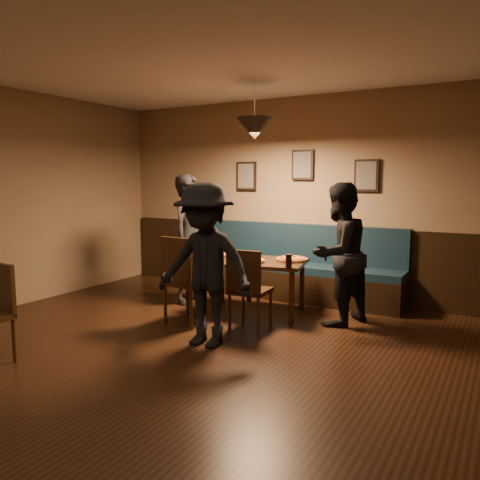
{
  "coord_description": "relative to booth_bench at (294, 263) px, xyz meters",
  "views": [
    {
      "loc": [
        2.6,
        -2.84,
        1.64
      ],
      "look_at": [
        -0.13,
        1.94,
        0.95
      ],
      "focal_mm": 35.84,
      "sensor_mm": 36.0,
      "label": 1
    }
  ],
  "objects": [
    {
      "name": "pizza_c",
      "position": [
        0.29,
        -0.74,
        0.18
      ],
      "size": [
        0.5,
        0.5,
        0.04
      ],
      "primitive_type": "cylinder",
      "rotation": [
        0.0,
        0.0,
        -0.37
      ],
      "color": "orange",
      "rests_on": "dining_table"
    },
    {
      "name": "pendant_lamp",
      "position": [
        -0.13,
        -0.91,
        1.75
      ],
      "size": [
        0.44,
        0.44,
        0.25
      ],
      "primitive_type": "cone",
      "rotation": [
        3.14,
        0.0,
        0.0
      ],
      "color": "black",
      "rests_on": "ceiling"
    },
    {
      "name": "diner_front",
      "position": [
        0.0,
        -2.19,
        0.31
      ],
      "size": [
        1.07,
        0.64,
        1.62
      ],
      "primitive_type": "imported",
      "rotation": [
        0.0,
        0.0,
        0.04
      ],
      "color": "black",
      "rests_on": "floor"
    },
    {
      "name": "picture_right",
      "position": [
        0.9,
        0.27,
        1.2
      ],
      "size": [
        0.32,
        0.04,
        0.42
      ],
      "primitive_type": "cube",
      "color": "black",
      "rests_on": "wall_back"
    },
    {
      "name": "wainscot",
      "position": [
        0.0,
        0.27,
        0.0
      ],
      "size": [
        5.88,
        0.06,
        1.0
      ],
      "primitive_type": "cube",
      "color": "black",
      "rests_on": "ground"
    },
    {
      "name": "soda_glass",
      "position": [
        0.45,
        -1.18,
        0.24
      ],
      "size": [
        0.1,
        0.1,
        0.16
      ],
      "primitive_type": "cylinder",
      "rotation": [
        0.0,
        0.0,
        0.4
      ],
      "color": "black",
      "rests_on": "dining_table"
    },
    {
      "name": "chair_near_right",
      "position": [
        0.14,
        -1.5,
        -0.05
      ],
      "size": [
        0.42,
        0.42,
        0.9
      ],
      "primitive_type": null,
      "rotation": [
        0.0,
        0.0,
        0.06
      ],
      "color": "black",
      "rests_on": "floor"
    },
    {
      "name": "chair_near_left",
      "position": [
        -0.58,
        -1.66,
        0.01
      ],
      "size": [
        0.48,
        0.48,
        1.01
      ],
      "primitive_type": null,
      "rotation": [
        0.0,
        0.0,
        -0.08
      ],
      "color": "black",
      "rests_on": "floor"
    },
    {
      "name": "tabasco_bottle",
      "position": [
        0.36,
        -0.93,
        0.22
      ],
      "size": [
        0.03,
        0.03,
        0.11
      ],
      "primitive_type": "cylinder",
      "rotation": [
        0.0,
        0.0,
        0.33
      ],
      "color": "#941604",
      "rests_on": "dining_table"
    },
    {
      "name": "floor",
      "position": [
        0.0,
        -3.2,
        -0.5
      ],
      "size": [
        7.0,
        7.0,
        0.0
      ],
      "primitive_type": "plane",
      "color": "black",
      "rests_on": "ground"
    },
    {
      "name": "napkin_b",
      "position": [
        -0.67,
        -1.22,
        0.17
      ],
      "size": [
        0.19,
        0.19,
        0.01
      ],
      "primitive_type": "cube",
      "rotation": [
        0.0,
        0.0,
        0.2
      ],
      "color": "#1B682D",
      "rests_on": "dining_table"
    },
    {
      "name": "diner_left",
      "position": [
        -1.12,
        -0.88,
        0.36
      ],
      "size": [
        0.42,
        0.63,
        1.72
      ],
      "primitive_type": "imported",
      "rotation": [
        0.0,
        0.0,
        1.56
      ],
      "color": "black",
      "rests_on": "floor"
    },
    {
      "name": "dining_table",
      "position": [
        -0.13,
        -0.91,
        -0.17
      ],
      "size": [
        1.37,
        1.03,
        0.66
      ],
      "primitive_type": "cube",
      "rotation": [
        0.0,
        0.0,
        0.21
      ],
      "color": "black",
      "rests_on": "floor"
    },
    {
      "name": "booth_bench",
      "position": [
        0.0,
        0.0,
        0.0
      ],
      "size": [
        3.0,
        0.6,
        1.0
      ],
      "primitive_type": null,
      "color": "#0F232D",
      "rests_on": "ground"
    },
    {
      "name": "wall_back",
      "position": [
        0.0,
        0.3,
        0.9
      ],
      "size": [
        6.0,
        0.0,
        6.0
      ],
      "primitive_type": "plane",
      "rotation": [
        1.57,
        0.0,
        0.0
      ],
      "color": "#8C704F",
      "rests_on": "ground"
    },
    {
      "name": "pizza_b",
      "position": [
        -0.11,
        -1.07,
        0.18
      ],
      "size": [
        0.46,
        0.46,
        0.04
      ],
      "primitive_type": "cylinder",
      "rotation": [
        0.0,
        0.0,
        0.34
      ],
      "color": "orange",
      "rests_on": "dining_table"
    },
    {
      "name": "ceiling",
      "position": [
        0.0,
        -3.2,
        2.3
      ],
      "size": [
        7.0,
        7.0,
        0.0
      ],
      "primitive_type": "plane",
      "rotation": [
        3.14,
        0.0,
        0.0
      ],
      "color": "silver",
      "rests_on": "ground"
    },
    {
      "name": "cutlery_set",
      "position": [
        -0.12,
        -1.29,
        0.17
      ],
      "size": [
        0.21,
        0.08,
        0.0
      ],
      "primitive_type": "cube",
      "rotation": [
        0.0,
        0.0,
        1.29
      ],
      "color": "#B3B4B8",
      "rests_on": "dining_table"
    },
    {
      "name": "picture_left",
      "position": [
        -0.9,
        0.27,
        1.2
      ],
      "size": [
        0.32,
        0.04,
        0.42
      ],
      "primitive_type": "cube",
      "color": "black",
      "rests_on": "wall_back"
    },
    {
      "name": "diner_right",
      "position": [
        0.92,
        -0.84,
        0.31
      ],
      "size": [
        0.85,
        0.95,
        1.62
      ],
      "primitive_type": "imported",
      "rotation": [
        0.0,
        0.0,
        -1.94
      ],
      "color": "black",
      "rests_on": "floor"
    },
    {
      "name": "napkin_a",
      "position": [
        -0.67,
        -0.68,
        0.17
      ],
      "size": [
        0.23,
        0.23,
        0.01
      ],
      "primitive_type": "cube",
      "rotation": [
        0.0,
        0.0,
        0.64
      ],
      "color": "#1E7133",
      "rests_on": "dining_table"
    },
    {
      "name": "picture_center",
      "position": [
        0.0,
        0.27,
        1.35
      ],
      "size": [
        0.32,
        0.04,
        0.42
      ],
      "primitive_type": "cube",
      "color": "black",
      "rests_on": "wall_back"
    },
    {
      "name": "pizza_a",
      "position": [
        -0.52,
        -0.77,
        0.18
      ],
      "size": [
        0.42,
        0.42,
        0.04
      ],
      "primitive_type": "cylinder",
      "rotation": [
        0.0,
        0.0,
        -0.38
      ],
      "color": "orange",
      "rests_on": "dining_table"
    }
  ]
}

